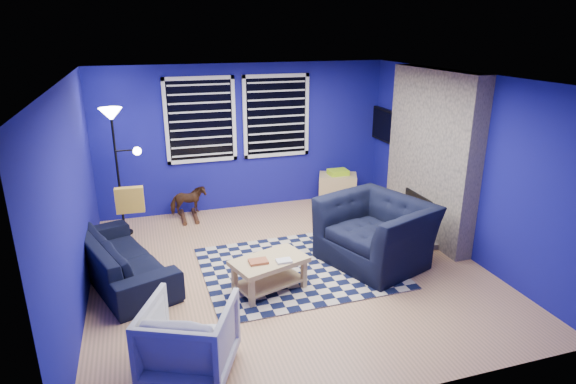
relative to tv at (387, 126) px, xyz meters
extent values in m
plane|color=tan|center=(-2.45, -2.00, -1.40)|extent=(5.00, 5.00, 0.00)
plane|color=white|center=(-2.45, -2.00, 1.10)|extent=(5.00, 5.00, 0.00)
plane|color=navy|center=(-2.45, 0.50, -0.15)|extent=(5.00, 0.00, 5.00)
plane|color=navy|center=(-4.95, -2.00, -0.15)|extent=(0.00, 5.00, 5.00)
plane|color=navy|center=(0.05, -2.00, -0.15)|extent=(0.00, 5.00, 5.00)
cube|color=gray|center=(-0.08, -1.50, -0.15)|extent=(0.26, 2.00, 2.50)
cube|color=black|center=(-0.22, -1.50, -1.05)|extent=(0.04, 0.70, 0.60)
cube|color=gray|center=(-0.35, -1.50, -1.36)|extent=(0.50, 1.20, 0.08)
cube|color=black|center=(-3.20, 0.48, 0.20)|extent=(1.05, 0.02, 1.30)
cube|color=white|center=(-3.20, 0.47, 0.88)|extent=(1.17, 0.05, 0.06)
cube|color=white|center=(-3.20, 0.47, -0.48)|extent=(1.17, 0.05, 0.06)
cube|color=black|center=(-1.90, 0.48, 0.20)|extent=(1.05, 0.02, 1.30)
cube|color=white|center=(-1.90, 0.47, 0.88)|extent=(1.17, 0.05, 0.06)
cube|color=white|center=(-1.90, 0.47, -0.48)|extent=(1.17, 0.05, 0.06)
cube|color=black|center=(0.00, 0.00, 0.00)|extent=(0.06, 1.00, 0.58)
cube|color=black|center=(-0.03, 0.00, 0.00)|extent=(0.01, 0.92, 0.50)
cube|color=black|center=(-2.31, -2.03, -1.39)|extent=(2.54, 2.05, 0.02)
imported|color=black|center=(-4.55, -1.62, -1.11)|extent=(2.15, 1.41, 0.58)
imported|color=black|center=(-1.26, -2.15, -0.96)|extent=(1.67, 1.57, 0.87)
imported|color=gray|center=(-3.92, -3.66, -1.04)|extent=(1.04, 1.05, 0.73)
imported|color=#442215|center=(-3.51, 0.19, -1.09)|extent=(0.35, 0.61, 0.49)
cube|color=tan|center=(-2.83, -2.46, -1.01)|extent=(1.00, 0.76, 0.06)
cube|color=tan|center=(-2.83, -2.46, -1.28)|extent=(0.90, 0.66, 0.03)
cube|color=#9E4D2D|center=(-2.98, -2.51, -0.96)|extent=(0.26, 0.22, 0.03)
cube|color=silver|center=(-2.69, -2.58, -0.97)|extent=(0.21, 0.18, 0.03)
cube|color=tan|center=(-3.21, -2.66, -1.21)|extent=(0.07, 0.07, 0.35)
cube|color=tan|center=(-2.46, -2.66, -1.21)|extent=(0.07, 0.07, 0.35)
cube|color=tan|center=(-3.21, -2.27, -1.21)|extent=(0.07, 0.07, 0.35)
cube|color=tan|center=(-2.46, -2.27, -1.21)|extent=(0.07, 0.07, 0.35)
cube|color=tan|center=(-0.85, 0.12, -1.12)|extent=(0.78, 0.66, 0.55)
cube|color=black|center=(-0.85, 0.12, -1.12)|extent=(0.68, 0.59, 0.44)
cube|color=#AAE41A|center=(-0.85, 0.12, -0.80)|extent=(0.41, 0.37, 0.09)
cylinder|color=black|center=(-4.54, -0.13, -1.38)|extent=(0.25, 0.25, 0.03)
cylinder|color=black|center=(-4.54, -0.13, -0.48)|extent=(0.04, 0.04, 1.82)
cone|color=white|center=(-4.54, -0.13, 0.47)|extent=(0.33, 0.33, 0.18)
sphere|color=white|center=(-4.24, -0.18, -0.09)|extent=(0.12, 0.12, 0.12)
cube|color=gold|center=(-4.40, -0.79, -0.63)|extent=(0.39, 0.13, 0.36)
camera|label=1|loc=(-4.16, -7.48, 1.65)|focal=30.00mm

